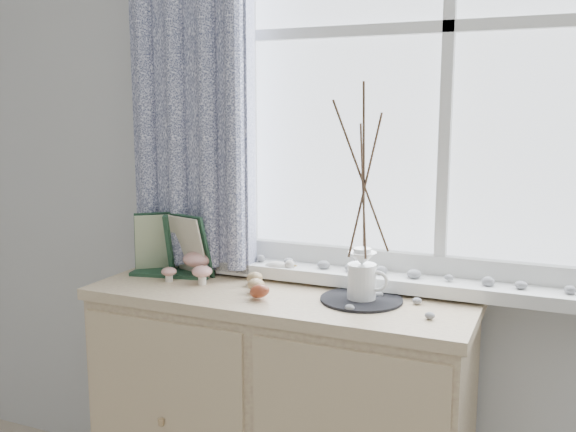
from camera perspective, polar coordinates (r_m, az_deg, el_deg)
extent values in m
cube|color=silver|center=(2.10, 5.73, 6.44)|extent=(4.00, 0.04, 2.60)
cube|color=white|center=(2.04, 14.24, 15.96)|extent=(1.30, 0.01, 1.40)
cube|color=white|center=(2.02, 13.00, -5.97)|extent=(1.45, 0.16, 0.04)
cube|color=#0A133A|center=(2.21, -8.67, 16.26)|extent=(0.44, 0.06, 1.61)
cube|color=beige|center=(2.17, -0.73, -18.02)|extent=(1.17, 0.43, 0.81)
cube|color=beige|center=(2.01, -0.75, -7.23)|extent=(1.20, 0.45, 0.03)
cylinder|color=white|center=(2.18, -8.06, -4.64)|extent=(0.03, 0.03, 0.06)
ellipsoid|color=#A11805|center=(2.17, -8.08, -3.81)|extent=(0.10, 0.10, 0.05)
cylinder|color=white|center=(2.10, -7.64, -5.50)|extent=(0.03, 0.03, 0.04)
ellipsoid|color=#A11805|center=(2.09, -7.65, -4.91)|extent=(0.07, 0.07, 0.04)
cylinder|color=white|center=(2.15, -10.53, -5.32)|extent=(0.02, 0.02, 0.03)
ellipsoid|color=#A11805|center=(2.15, -10.54, -4.87)|extent=(0.05, 0.05, 0.03)
ellipsoid|color=tan|center=(1.99, -2.84, -6.12)|extent=(0.05, 0.04, 0.06)
ellipsoid|color=tan|center=(2.07, -2.98, -5.52)|extent=(0.05, 0.04, 0.06)
ellipsoid|color=maroon|center=(1.92, -2.55, -6.70)|extent=(0.05, 0.04, 0.06)
cylinder|color=black|center=(1.92, 6.54, -7.39)|extent=(0.24, 0.24, 0.01)
cylinder|color=white|center=(1.91, 6.57, -5.78)|extent=(0.10, 0.10, 0.10)
cone|color=white|center=(1.89, 6.61, -3.77)|extent=(0.09, 0.09, 0.04)
cylinder|color=white|center=(1.89, 6.62, -3.21)|extent=(0.05, 0.05, 0.02)
torus|color=white|center=(1.89, 7.95, -5.77)|extent=(0.06, 0.03, 0.06)
ellipsoid|color=#959598|center=(1.82, 5.50, -8.15)|extent=(0.03, 0.02, 0.02)
ellipsoid|color=#959598|center=(1.96, 8.07, -6.93)|extent=(0.03, 0.02, 0.02)
ellipsoid|color=#959598|center=(1.79, 12.49, -8.66)|extent=(0.03, 0.02, 0.02)
ellipsoid|color=#959598|center=(2.03, 5.08, -6.29)|extent=(0.03, 0.02, 0.02)
ellipsoid|color=#959598|center=(1.92, 11.40, -7.43)|extent=(0.03, 0.02, 0.02)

